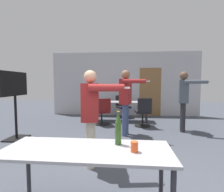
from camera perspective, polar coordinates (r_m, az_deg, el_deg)
The scene contains 12 objects.
back_wall at distance 7.65m, azimuth 4.31°, elevation 3.86°, with size 6.36×0.12×2.73m.
conference_table_near at distance 1.94m, azimuth -8.19°, elevation -18.68°, with size 1.75×0.66×0.72m.
conference_table_far at distance 6.47m, azimuth 1.92°, elevation -2.41°, with size 2.20×0.65×0.72m.
tv_screen at distance 4.95m, azimuth -29.10°, elevation -0.60°, with size 0.44×0.98×1.69m.
person_right_polo at distance 4.67m, azimuth 4.61°, elevation -0.05°, with size 0.76×0.76×1.75m.
person_far_watching at distance 2.97m, azimuth -6.75°, elevation -4.35°, with size 0.82×0.70×1.62m.
person_center_tall at distance 5.44m, azimuth 22.43°, elevation 0.16°, with size 0.76×0.75×1.73m.
office_chair_side_rolled at distance 7.14m, azimuth 3.50°, elevation -3.75°, with size 0.65×0.67×0.90m.
office_chair_far_right at distance 5.71m, azimuth 10.16°, elevation -5.54°, with size 0.52×0.58×0.94m.
office_chair_near_pushed at distance 5.89m, azimuth -3.16°, elevation -5.43°, with size 0.64×0.67×0.90m.
beer_bottle at distance 1.96m, azimuth 2.04°, elevation -10.67°, with size 0.07×0.07×0.37m.
drink_cup at distance 1.81m, azimuth 7.33°, elevation -16.10°, with size 0.07×0.07×0.10m.
Camera 1 is at (0.16, -1.50, 1.40)m, focal length 28.00 mm.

